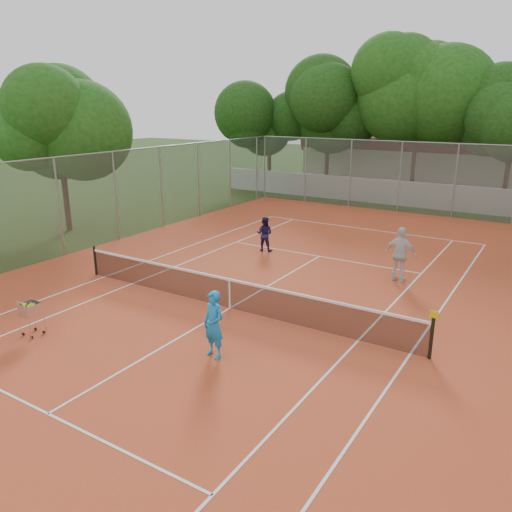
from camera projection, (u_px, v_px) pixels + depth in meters
The scene contains 12 objects.
ground at pixel (230, 309), 15.21m from camera, with size 120.00×120.00×0.00m, color #1A360E.
court_pad at pixel (230, 309), 15.20m from camera, with size 18.00×34.00×0.02m, color #BC4724.
court_lines at pixel (230, 308), 15.20m from camera, with size 10.98×23.78×0.01m, color white.
tennis_net at pixel (230, 293), 15.06m from camera, with size 11.88×0.10×0.98m, color black.
perimeter_fence at pixel (229, 246), 14.62m from camera, with size 18.00×34.00×4.00m, color slate.
boundary_wall at pixel (408, 194), 30.41m from camera, with size 26.00×0.30×1.50m, color silver.
clubhouse at pixel (420, 155), 39.12m from camera, with size 16.40×9.00×4.40m, color beige.
tropical_trees at pixel (427, 121), 31.61m from camera, with size 29.00×19.00×10.00m, color #11340D.
player_near at pixel (214, 325), 12.07m from camera, with size 0.62×0.41×1.70m, color #1885D1.
player_far_left at pixel (265, 234), 21.00m from camera, with size 0.71×0.55×1.46m, color #1B1644.
player_far_right at pixel (401, 254), 17.30m from camera, with size 1.13×0.47×1.93m, color silver.
ball_hopper at pixel (31, 318), 13.29m from camera, with size 0.48×0.48×1.00m, color silver.
Camera 1 is at (8.13, -11.52, 5.97)m, focal length 35.00 mm.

